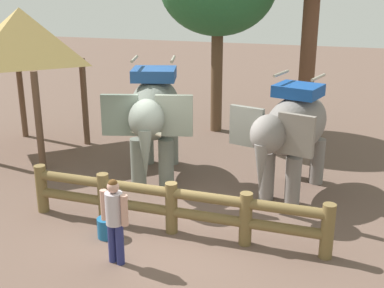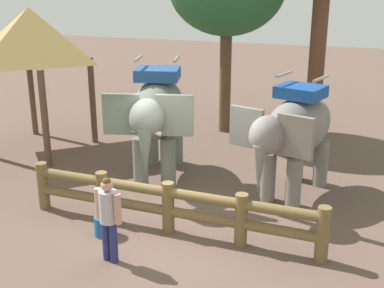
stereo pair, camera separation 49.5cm
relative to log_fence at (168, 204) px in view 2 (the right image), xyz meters
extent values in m
plane|color=brown|center=(0.00, 0.22, -0.60)|extent=(60.00, 60.00, 0.00)
cylinder|color=brown|center=(-2.96, 0.10, -0.08)|extent=(0.24, 0.24, 1.05)
cylinder|color=brown|center=(-1.48, 0.05, -0.08)|extent=(0.24, 0.24, 1.05)
cylinder|color=brown|center=(0.00, 0.00, -0.08)|extent=(0.24, 0.24, 1.05)
cylinder|color=brown|center=(1.48, -0.05, -0.08)|extent=(0.24, 0.24, 1.05)
cylinder|color=brown|center=(2.96, -0.10, -0.08)|extent=(0.24, 0.24, 1.05)
cylinder|color=brown|center=(0.00, 0.00, -0.15)|extent=(5.93, 0.40, 0.20)
cylinder|color=brown|center=(0.00, 0.00, 0.25)|extent=(5.93, 0.40, 0.20)
cylinder|color=slate|center=(-0.86, 2.11, 0.01)|extent=(0.36, 0.36, 1.21)
cylinder|color=slate|center=(-1.50, 1.94, 0.01)|extent=(0.36, 0.36, 1.21)
cylinder|color=slate|center=(-1.27, 3.69, 0.01)|extent=(0.36, 0.36, 1.21)
cylinder|color=slate|center=(-1.91, 3.52, 0.01)|extent=(0.36, 0.36, 1.21)
ellipsoid|color=slate|center=(-1.38, 2.81, 1.14)|extent=(1.86, 2.95, 1.42)
ellipsoid|color=slate|center=(-0.98, 1.25, 1.32)|extent=(0.98, 1.07, 0.86)
cube|color=slate|center=(-0.44, 1.51, 1.37)|extent=(0.81, 0.32, 0.91)
cube|color=slate|center=(-1.58, 1.21, 1.37)|extent=(0.81, 0.32, 0.91)
cone|color=slate|center=(-0.90, 0.94, 0.63)|extent=(0.32, 0.32, 1.11)
cone|color=beige|center=(-0.77, 1.07, 1.07)|extent=(0.38, 0.19, 0.16)
cone|color=beige|center=(-1.08, 0.99, 1.07)|extent=(0.38, 0.19, 0.16)
cube|color=#244F91|center=(-1.38, 2.81, 1.99)|extent=(1.23, 1.14, 0.28)
cylinder|color=#A59E8C|center=(-0.93, 2.93, 2.36)|extent=(0.27, 0.81, 0.07)
cylinder|color=#A59E8C|center=(-1.83, 2.70, 2.36)|extent=(0.27, 0.81, 0.07)
cylinder|color=slate|center=(2.14, 1.95, -0.04)|extent=(0.34, 0.34, 1.13)
cylinder|color=slate|center=(1.55, 2.13, -0.04)|extent=(0.34, 0.34, 1.13)
cylinder|color=slate|center=(2.57, 3.42, -0.04)|extent=(0.34, 0.34, 1.13)
cylinder|color=slate|center=(1.98, 3.59, -0.04)|extent=(0.34, 0.34, 1.13)
ellipsoid|color=slate|center=(2.06, 2.77, 1.02)|extent=(1.80, 2.76, 1.32)
ellipsoid|color=slate|center=(1.64, 1.33, 1.19)|extent=(0.93, 1.02, 0.81)
cube|color=gray|center=(2.19, 1.28, 1.24)|extent=(0.75, 0.32, 0.85)
cube|color=slate|center=(1.14, 1.59, 1.24)|extent=(0.75, 0.32, 0.85)
cone|color=slate|center=(1.55, 1.04, 0.54)|extent=(0.30, 0.30, 1.04)
cube|color=#174695|center=(2.06, 2.77, 1.81)|extent=(1.16, 1.08, 0.26)
cylinder|color=#A59E8C|center=(2.47, 2.65, 2.15)|extent=(0.28, 0.75, 0.07)
cylinder|color=#A59E8C|center=(1.65, 2.89, 2.15)|extent=(0.28, 0.75, 0.07)
cylinder|color=navy|center=(-0.49, -1.36, -0.22)|extent=(0.15, 0.15, 0.76)
cylinder|color=navy|center=(-0.65, -1.32, -0.22)|extent=(0.15, 0.15, 0.76)
cylinder|color=#B8AFB7|center=(-0.57, -1.34, 0.45)|extent=(0.37, 0.37, 0.58)
cylinder|color=tan|center=(-0.36, -1.39, 0.47)|extent=(0.12, 0.12, 0.55)
cylinder|color=tan|center=(-0.78, -1.29, 0.47)|extent=(0.12, 0.12, 0.55)
sphere|color=tan|center=(-0.57, -1.34, 0.85)|extent=(0.21, 0.21, 0.21)
sphere|color=#593819|center=(-0.57, -1.34, 0.91)|extent=(0.16, 0.16, 0.16)
cylinder|color=brown|center=(-4.28, 4.56, 0.70)|extent=(0.18, 0.18, 2.60)
cylinder|color=brown|center=(-4.39, 2.32, 0.70)|extent=(0.18, 0.18, 2.60)
cylinder|color=brown|center=(-6.53, 4.67, 0.70)|extent=(0.18, 0.18, 2.60)
pyramid|color=#A88A4D|center=(-5.46, 3.49, 2.73)|extent=(3.18, 3.18, 1.45)
cylinder|color=brown|center=(1.93, 7.08, 1.83)|extent=(0.48, 0.48, 4.85)
cylinder|color=brown|center=(-0.88, 7.06, 1.20)|extent=(0.37, 0.37, 3.61)
cylinder|color=#19598C|center=(-1.13, -0.54, -0.40)|extent=(0.40, 0.40, 0.40)
camera|label=1|loc=(2.95, -8.40, 4.20)|focal=46.90mm
camera|label=2|loc=(3.42, -8.25, 4.20)|focal=46.90mm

